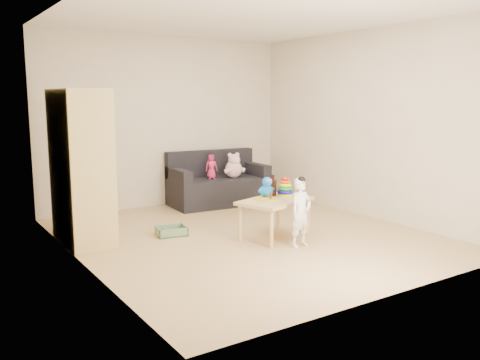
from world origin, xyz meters
TOP-DOWN VIEW (x-y plane):
  - room at (0.00, 0.00)m, footprint 4.50×4.50m
  - wardrobe at (-1.75, 0.83)m, footprint 0.49×0.98m
  - sofa at (0.66, 1.79)m, footprint 1.55×0.85m
  - play_table at (0.23, -0.24)m, footprint 1.02×0.81m
  - storage_bin at (-0.77, 0.53)m, footprint 0.40×0.33m
  - toddler at (0.24, -0.71)m, footprint 0.30×0.21m
  - pink_bear at (0.87, 1.70)m, footprint 0.36×0.34m
  - doll at (0.53, 1.79)m, footprint 0.22×0.18m
  - ring_stacker at (0.49, -0.10)m, footprint 0.20×0.20m
  - brown_bottle at (0.35, -0.04)m, footprint 0.09×0.09m
  - blue_plush at (0.21, -0.09)m, footprint 0.27×0.26m
  - wooden_figure at (0.15, -0.27)m, footprint 0.05×0.04m
  - yellow_book at (0.12, -0.20)m, footprint 0.26×0.26m

SIDE VIEW (x-z plane):
  - storage_bin at x=-0.77m, z-range 0.00..0.11m
  - sofa at x=0.66m, z-range 0.00..0.42m
  - play_table at x=0.23m, z-range 0.00..0.47m
  - toddler at x=0.24m, z-range 0.00..0.76m
  - yellow_book at x=0.12m, z-range 0.47..0.48m
  - wooden_figure at x=0.15m, z-range 0.47..0.57m
  - ring_stacker at x=0.49m, z-range 0.44..0.67m
  - brown_bottle at x=0.35m, z-range 0.45..0.71m
  - pink_bear at x=0.87m, z-range 0.42..0.76m
  - blue_plush at x=0.21m, z-range 0.47..0.72m
  - doll at x=0.53m, z-range 0.42..0.79m
  - wardrobe at x=-1.75m, z-range 0.00..1.76m
  - room at x=0.00m, z-range -0.95..3.55m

